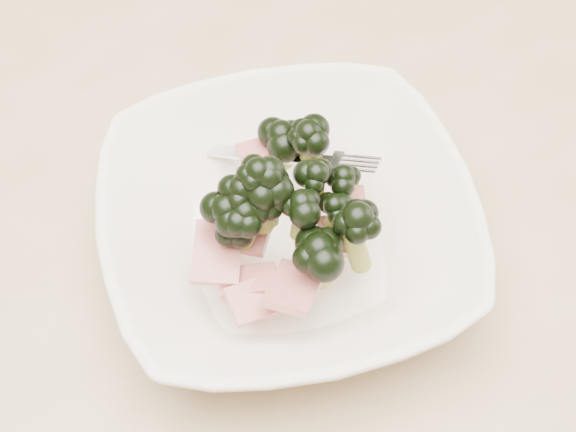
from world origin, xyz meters
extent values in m
cube|color=tan|center=(0.00, 0.00, 0.73)|extent=(1.20, 0.80, 0.04)
cylinder|color=tan|center=(0.55, 0.35, 0.35)|extent=(0.06, 0.06, 0.71)
imported|color=beige|center=(0.11, -0.02, 0.78)|extent=(0.36, 0.36, 0.07)
cylinder|color=olive|center=(0.14, -0.05, 0.81)|extent=(0.02, 0.01, 0.03)
ellipsoid|color=black|center=(0.14, -0.05, 0.83)|extent=(0.03, 0.03, 0.02)
cylinder|color=olive|center=(0.09, -0.02, 0.84)|extent=(0.02, 0.02, 0.05)
ellipsoid|color=black|center=(0.09, -0.02, 0.86)|extent=(0.03, 0.03, 0.03)
cylinder|color=olive|center=(0.08, -0.02, 0.82)|extent=(0.02, 0.02, 0.05)
ellipsoid|color=black|center=(0.08, -0.02, 0.85)|extent=(0.03, 0.03, 0.03)
cylinder|color=olive|center=(0.07, -0.02, 0.80)|extent=(0.02, 0.02, 0.03)
ellipsoid|color=black|center=(0.07, -0.02, 0.82)|extent=(0.03, 0.03, 0.02)
cylinder|color=olive|center=(0.16, -0.04, 0.81)|extent=(0.02, 0.02, 0.04)
ellipsoid|color=black|center=(0.16, -0.04, 0.83)|extent=(0.03, 0.03, 0.02)
cylinder|color=olive|center=(0.10, -0.02, 0.83)|extent=(0.02, 0.02, 0.04)
ellipsoid|color=black|center=(0.10, -0.02, 0.85)|extent=(0.04, 0.04, 0.03)
cylinder|color=olive|center=(0.08, -0.03, 0.82)|extent=(0.02, 0.02, 0.04)
ellipsoid|color=black|center=(0.08, -0.03, 0.84)|extent=(0.04, 0.04, 0.03)
cylinder|color=olive|center=(0.09, -0.02, 0.82)|extent=(0.02, 0.02, 0.03)
ellipsoid|color=black|center=(0.09, -0.02, 0.84)|extent=(0.04, 0.04, 0.03)
cylinder|color=olive|center=(0.10, -0.08, 0.80)|extent=(0.03, 0.02, 0.04)
ellipsoid|color=black|center=(0.10, -0.08, 0.83)|extent=(0.04, 0.04, 0.03)
cylinder|color=olive|center=(0.13, -0.08, 0.81)|extent=(0.02, 0.03, 0.06)
ellipsoid|color=black|center=(0.13, -0.08, 0.85)|extent=(0.04, 0.04, 0.03)
cylinder|color=olive|center=(0.15, 0.03, 0.80)|extent=(0.02, 0.02, 0.04)
ellipsoid|color=black|center=(0.15, 0.03, 0.82)|extent=(0.04, 0.04, 0.03)
cylinder|color=olive|center=(0.11, -0.05, 0.83)|extent=(0.02, 0.02, 0.03)
ellipsoid|color=black|center=(0.11, -0.05, 0.85)|extent=(0.03, 0.03, 0.03)
cylinder|color=olive|center=(0.07, -0.02, 0.81)|extent=(0.02, 0.02, 0.04)
ellipsoid|color=black|center=(0.07, -0.02, 0.84)|extent=(0.04, 0.04, 0.03)
cylinder|color=olive|center=(0.13, -0.03, 0.83)|extent=(0.02, 0.02, 0.03)
ellipsoid|color=black|center=(0.13, -0.03, 0.85)|extent=(0.03, 0.03, 0.03)
cylinder|color=olive|center=(0.16, 0.01, 0.81)|extent=(0.02, 0.02, 0.04)
ellipsoid|color=black|center=(0.16, 0.01, 0.83)|extent=(0.04, 0.04, 0.03)
cylinder|color=olive|center=(0.10, -0.03, 0.83)|extent=(0.02, 0.02, 0.03)
ellipsoid|color=black|center=(0.10, -0.03, 0.85)|extent=(0.03, 0.03, 0.03)
cube|color=maroon|center=(0.06, -0.07, 0.79)|extent=(0.06, 0.04, 0.02)
cube|color=maroon|center=(0.16, -0.04, 0.80)|extent=(0.04, 0.04, 0.02)
cube|color=maroon|center=(0.06, -0.05, 0.79)|extent=(0.05, 0.04, 0.01)
cube|color=maroon|center=(0.05, -0.02, 0.80)|extent=(0.06, 0.06, 0.02)
cube|color=maroon|center=(0.08, -0.08, 0.80)|extent=(0.06, 0.05, 0.02)
cube|color=maroon|center=(0.13, 0.04, 0.80)|extent=(0.04, 0.03, 0.01)
cube|color=maroon|center=(0.13, -0.06, 0.80)|extent=(0.05, 0.05, 0.01)
cube|color=maroon|center=(0.08, -0.01, 0.80)|extent=(0.06, 0.06, 0.01)
camera|label=1|loc=(-0.08, -0.31, 1.29)|focal=50.00mm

